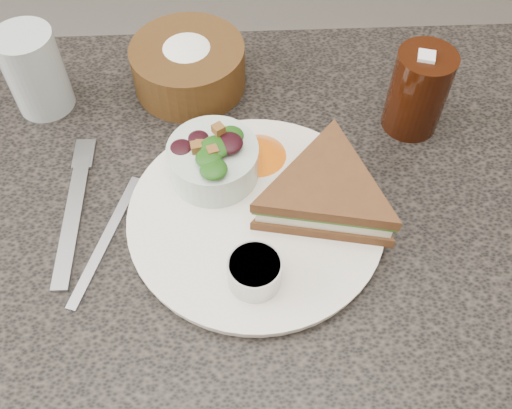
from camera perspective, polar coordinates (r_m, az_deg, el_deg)
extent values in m
plane|color=#4F4D4A|center=(1.35, -1.80, -19.74)|extent=(6.00, 6.00, 0.00)
cube|color=black|center=(1.00, -2.37, -13.88)|extent=(1.00, 0.70, 0.75)
cylinder|color=silver|center=(0.66, 0.00, -1.19)|extent=(0.29, 0.29, 0.01)
cylinder|color=#B0B1B1|center=(0.60, -0.13, -6.78)|extent=(0.07, 0.07, 0.03)
cone|color=orange|center=(0.70, 0.22, 5.73)|extent=(0.10, 0.10, 0.03)
cube|color=#979A9F|center=(0.70, -17.86, -1.19)|extent=(0.02, 0.19, 0.01)
cube|color=#A4A8B4|center=(0.67, -14.75, -3.37)|extent=(0.07, 0.18, 0.00)
cylinder|color=#A6B2B8|center=(0.80, -21.24, 12.31)|extent=(0.08, 0.08, 0.11)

